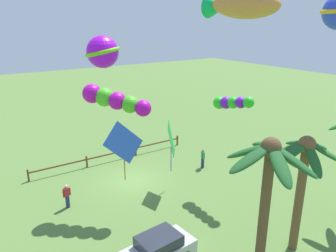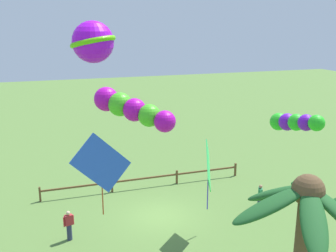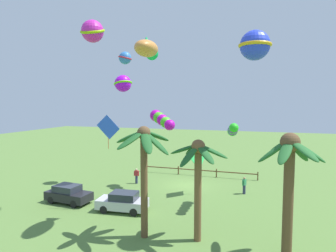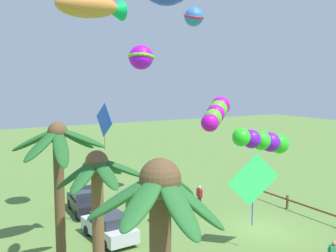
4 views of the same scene
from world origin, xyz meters
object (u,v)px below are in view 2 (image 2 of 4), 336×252
object	(u,v)px
spectator_0	(260,197)
palm_tree_2	(304,236)
kite_diamond_1	(101,164)
kite_tube_7	(131,108)
spectator_1	(69,225)
kite_diamond_0	(208,167)
kite_tube_6	(294,122)
kite_ball_3	(93,42)

from	to	relation	value
spectator_0	palm_tree_2	bearing A→B (deg)	62.84
spectator_0	kite_diamond_1	xyz separation A→B (m)	(10.17, 6.96, 5.69)
spectator_0	kite_tube_7	world-z (taller)	kite_tube_7
palm_tree_2	spectator_1	xyz separation A→B (m)	(5.42, -10.92, -4.51)
kite_tube_7	palm_tree_2	bearing A→B (deg)	103.00
spectator_0	kite_tube_7	bearing A→B (deg)	6.19
palm_tree_2	kite_diamond_1	distance (m)	6.13
spectator_1	spectator_0	bearing A→B (deg)	179.28
kite_diamond_1	kite_diamond_0	bearing A→B (deg)	-137.63
kite_diamond_0	kite_tube_7	distance (m)	5.03
palm_tree_2	kite_tube_6	distance (m)	8.62
kite_tube_7	kite_diamond_1	bearing A→B (deg)	69.01
spectator_0	spectator_1	bearing A→B (deg)	-0.72
spectator_0	kite_diamond_0	size ratio (longest dim) A/B	0.42
palm_tree_2	kite_tube_6	world-z (taller)	palm_tree_2
spectator_1	kite_tube_7	world-z (taller)	kite_tube_7
kite_ball_3	kite_tube_6	xyz separation A→B (m)	(-9.15, -1.08, -3.79)
kite_diamond_1	kite_tube_6	xyz separation A→B (m)	(-9.38, -3.32, -0.20)
spectator_0	kite_diamond_0	bearing A→B (deg)	18.22
spectator_0	kite_tube_6	world-z (taller)	kite_tube_6
kite_diamond_0	kite_ball_3	distance (m)	9.42
kite_diamond_0	kite_ball_3	bearing A→B (deg)	29.81
kite_diamond_0	kite_tube_7	bearing A→B (deg)	-6.78
palm_tree_2	kite_ball_3	bearing A→B (deg)	-53.94
spectator_1	kite_tube_7	xyz separation A→B (m)	(-3.12, 0.99, 6.04)
palm_tree_2	spectator_1	size ratio (longest dim) A/B	4.42
spectator_1	kite_diamond_0	xyz separation A→B (m)	(-6.98, 1.44, 2.84)
kite_diamond_0	kite_ball_3	world-z (taller)	kite_ball_3
spectator_0	kite_ball_3	world-z (taller)	kite_ball_3
kite_diamond_1	kite_ball_3	xyz separation A→B (m)	(-0.23, -2.24, 3.58)
palm_tree_2	spectator_0	xyz separation A→B (m)	(-5.53, -10.79, -4.51)
kite_diamond_0	kite_tube_6	size ratio (longest dim) A/B	1.21
kite_ball_3	kite_tube_7	bearing A→B (deg)	-118.62
kite_diamond_0	kite_ball_3	size ratio (longest dim) A/B	1.71
spectator_0	kite_tube_6	xyz separation A→B (m)	(0.79, 3.65, 5.49)
palm_tree_2	kite_ball_3	size ratio (longest dim) A/B	3.20
spectator_1	kite_tube_6	size ratio (longest dim) A/B	0.51
palm_tree_2	kite_diamond_0	size ratio (longest dim) A/B	1.87
spectator_0	spectator_1	xyz separation A→B (m)	(10.95, -0.14, 0.00)
kite_tube_7	spectator_1	bearing A→B (deg)	-17.51
kite_tube_6	spectator_0	bearing A→B (deg)	-102.30
kite_diamond_1	kite_tube_7	xyz separation A→B (m)	(-2.35, -6.11, 0.35)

